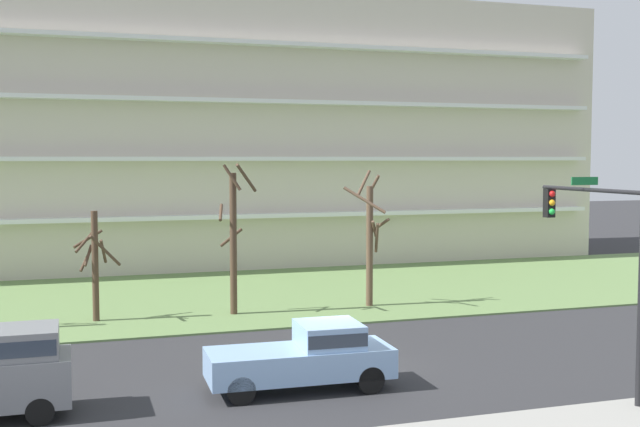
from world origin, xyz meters
The scene contains 8 objects.
ground centered at (0.00, 0.00, 0.00)m, with size 160.00×160.00×0.00m, color #2D2D30.
grass_lawn_strip centered at (0.00, 14.00, 0.04)m, with size 80.00×16.00×0.08m, color #66844C.
apartment_building centered at (0.00, 27.28, 8.42)m, with size 52.20×11.51×16.84m.
tree_left centered at (-7.04, 9.62, 2.51)m, with size 1.91×1.93×4.63m.
tree_center centered at (-1.32, 9.29, 3.38)m, with size 1.75×1.72×6.56m.
tree_right centered at (4.93, 9.26, 3.15)m, with size 2.30×2.30×6.24m.
pickup_blue_near_left centered at (-1.42, -2.01, 1.02)m, with size 5.46×2.17×1.95m.
traffic_signal_mast centered at (6.47, -5.05, 4.26)m, with size 0.90×4.69×6.27m.
Camera 1 is at (-7.97, -23.70, 6.81)m, focal length 44.13 mm.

